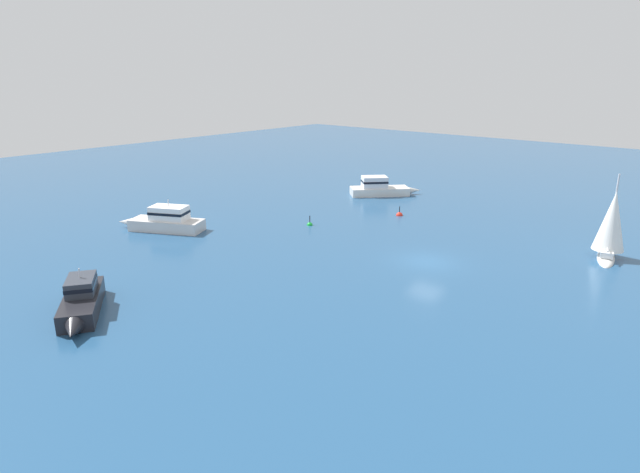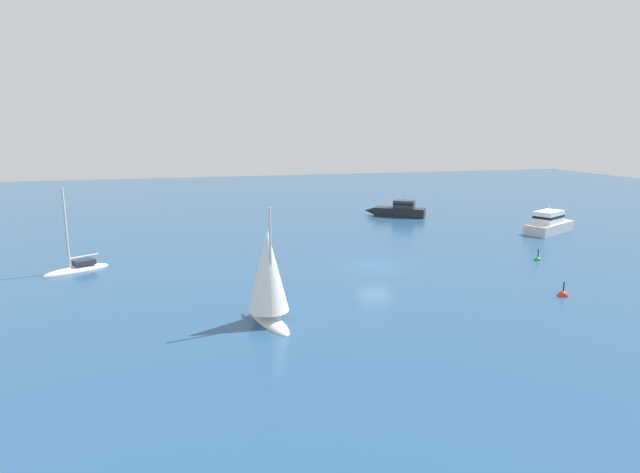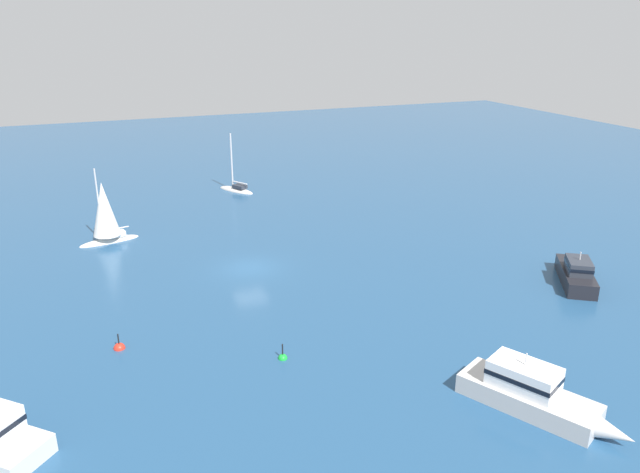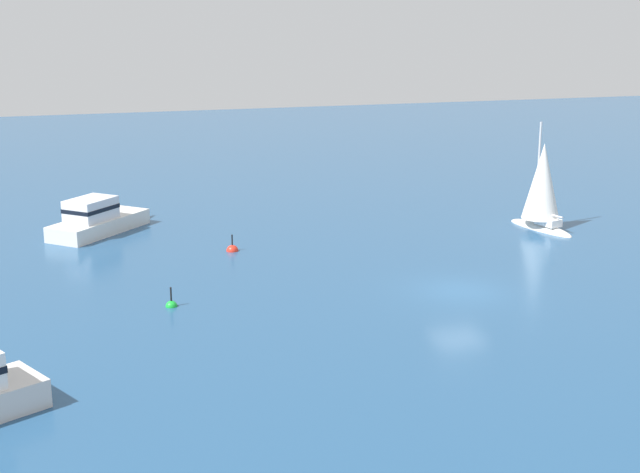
{
  "view_description": "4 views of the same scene",
  "coord_description": "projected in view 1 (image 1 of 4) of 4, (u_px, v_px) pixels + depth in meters",
  "views": [
    {
      "loc": [
        -33.86,
        -18.2,
        13.62
      ],
      "look_at": [
        -2.65,
        8.38,
        0.93
      ],
      "focal_mm": 29.72,
      "sensor_mm": 36.0,
      "label": 1
    },
    {
      "loc": [
        37.19,
        -14.56,
        10.56
      ],
      "look_at": [
        -6.28,
        -2.75,
        1.23
      ],
      "focal_mm": 29.59,
      "sensor_mm": 36.0,
      "label": 2
    },
    {
      "loc": [
        10.62,
        41.46,
        17.76
      ],
      "look_at": [
        -6.52,
        -1.89,
        1.07
      ],
      "focal_mm": 33.79,
      "sensor_mm": 36.0,
      "label": 3
    },
    {
      "loc": [
        -36.01,
        18.0,
        12.97
      ],
      "look_at": [
        2.54,
        6.16,
        2.51
      ],
      "focal_mm": 49.37,
      "sensor_mm": 36.0,
      "label": 4
    }
  ],
  "objects": [
    {
      "name": "channel_buoy",
      "position": [
        399.0,
        215.0,
        52.83
      ],
      "size": [
        0.67,
        0.67,
        1.27
      ],
      "color": "red",
      "rests_on": "ground"
    },
    {
      "name": "launch",
      "position": [
        380.0,
        188.0,
        61.44
      ],
      "size": [
        7.17,
        6.89,
        2.2
      ],
      "rotation": [
        0.0,
        0.0,
        5.53
      ],
      "color": "silver",
      "rests_on": "ground"
    },
    {
      "name": "mooring_buoy",
      "position": [
        310.0,
        225.0,
        49.5
      ],
      "size": [
        0.53,
        0.53,
        1.17
      ],
      "color": "green",
      "rests_on": "ground"
    },
    {
      "name": "sloop",
      "position": [
        611.0,
        227.0,
        40.03
      ],
      "size": [
        5.17,
        2.71,
        6.81
      ],
      "rotation": [
        0.0,
        0.0,
        0.23
      ],
      "color": "silver",
      "rests_on": "ground"
    },
    {
      "name": "cabin_cruiser_1",
      "position": [
        165.0,
        221.0,
        47.62
      ],
      "size": [
        5.18,
        8.01,
        2.88
      ],
      "rotation": [
        0.0,
        0.0,
        2.04
      ],
      "color": "silver",
      "rests_on": "ground"
    },
    {
      "name": "ground_plane",
      "position": [
        427.0,
        262.0,
        39.92
      ],
      "size": [
        160.0,
        160.0,
        0.0
      ],
      "primitive_type": "plane",
      "color": "navy"
    },
    {
      "name": "cabin_cruiser",
      "position": [
        81.0,
        301.0,
        31.17
      ],
      "size": [
        5.36,
        6.98,
        2.56
      ],
      "rotation": [
        0.0,
        0.0,
        4.12
      ],
      "color": "black",
      "rests_on": "ground"
    }
  ]
}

